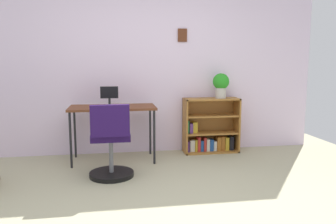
{
  "coord_description": "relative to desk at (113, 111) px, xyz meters",
  "views": [
    {
      "loc": [
        -0.45,
        -2.78,
        1.32
      ],
      "look_at": [
        0.22,
        1.3,
        0.71
      ],
      "focal_mm": 35.6,
      "sensor_mm": 36.0,
      "label": 1
    }
  ],
  "objects": [
    {
      "name": "ground_plane",
      "position": [
        0.47,
        -1.7,
        -0.69
      ],
      "size": [
        6.24,
        6.24,
        0.0
      ],
      "primitive_type": "plane",
      "color": "#AFAA87"
    },
    {
      "name": "wall_back",
      "position": [
        0.47,
        0.45,
        0.53
      ],
      "size": [
        5.2,
        0.12,
        2.43
      ],
      "color": "silver",
      "rests_on": "ground_plane"
    },
    {
      "name": "office_chair",
      "position": [
        -0.03,
        -0.71,
        -0.31
      ],
      "size": [
        0.52,
        0.55,
        0.88
      ],
      "color": "black",
      "rests_on": "ground_plane"
    },
    {
      "name": "bookshelf_low",
      "position": [
        1.43,
        0.25,
        -0.34
      ],
      "size": [
        0.81,
        0.3,
        0.81
      ],
      "color": "#9E662B",
      "rests_on": "ground_plane"
    },
    {
      "name": "potted_plant_on_shelf",
      "position": [
        1.57,
        0.2,
        0.33
      ],
      "size": [
        0.24,
        0.24,
        0.36
      ],
      "color": "#B7B2A8",
      "rests_on": "bookshelf_low"
    },
    {
      "name": "keyboard",
      "position": [
        -0.0,
        -0.12,
        0.07
      ],
      "size": [
        0.33,
        0.14,
        0.02
      ],
      "primitive_type": "cube",
      "color": "#2A342D",
      "rests_on": "desk"
    },
    {
      "name": "monitor",
      "position": [
        -0.04,
        0.05,
        0.19
      ],
      "size": [
        0.24,
        0.17,
        0.26
      ],
      "color": "#262628",
      "rests_on": "desk"
    },
    {
      "name": "desk",
      "position": [
        0.0,
        0.0,
        0.0
      ],
      "size": [
        1.14,
        0.57,
        0.75
      ],
      "color": "brown",
      "rests_on": "ground_plane"
    }
  ]
}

